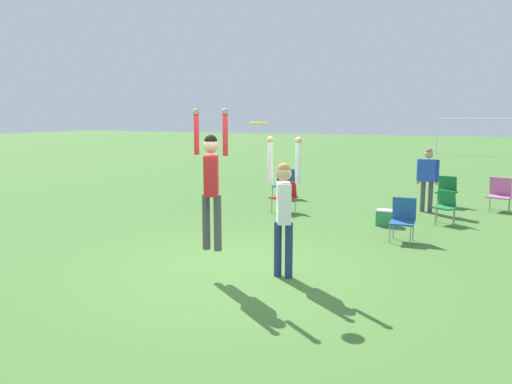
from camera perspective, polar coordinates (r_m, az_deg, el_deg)
ground_plane at (r=8.08m, az=-2.37°, el=-9.23°), size 120.00×120.00×0.00m
person_jumping at (r=7.56m, az=-5.14°, el=1.83°), size 0.60×0.49×2.16m
person_defending at (r=7.63m, az=3.18°, el=-1.33°), size 0.56×0.45×2.18m
frisbee at (r=7.32m, az=0.36°, el=7.87°), size 0.26×0.26×0.04m
camping_chair_0 at (r=12.41m, az=20.89°, el=-1.29°), size 0.63×0.68×0.77m
camping_chair_1 at (r=10.42m, az=16.46°, el=-2.71°), size 0.48×0.52×0.87m
camping_chair_2 at (r=14.68m, az=26.13°, el=-0.03°), size 0.69×0.74×0.88m
camping_chair_3 at (r=15.24m, az=3.22°, el=1.17°), size 0.65×0.69×0.88m
camping_chair_4 at (r=14.83m, az=20.98°, el=0.35°), size 0.58×0.63×0.83m
camping_chair_5 at (r=13.05m, az=3.35°, el=-0.24°), size 0.67×0.71×0.80m
person_spectator_near at (r=13.67m, az=19.03°, el=1.95°), size 0.58×0.31×1.67m
cooler_box at (r=11.80m, az=14.61°, el=-2.85°), size 0.41×0.32×0.37m
soccer_goal at (r=35.50m, az=25.65°, el=6.79°), size 7.10×0.10×2.35m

